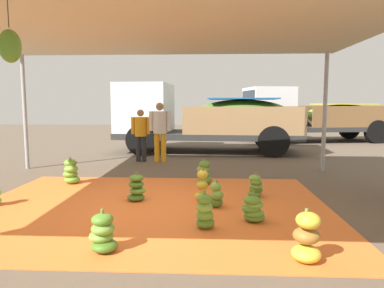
% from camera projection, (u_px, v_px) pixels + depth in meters
% --- Properties ---
extents(ground_plane, '(40.00, 40.00, 0.00)m').
position_uv_depth(ground_plane, '(171.00, 172.00, 8.74)').
color(ground_plane, brown).
extents(tarp_orange, '(5.80, 4.50, 0.01)m').
position_uv_depth(tarp_orange, '(151.00, 207.00, 5.76)').
color(tarp_orange, orange).
rests_on(tarp_orange, ground).
extents(tent_canopy, '(8.00, 7.00, 2.99)m').
position_uv_depth(tent_canopy, '(147.00, 23.00, 5.34)').
color(tent_canopy, '#9EA0A5').
rests_on(tent_canopy, ground).
extents(banana_bunch_0, '(0.42, 0.41, 0.51)m').
position_uv_depth(banana_bunch_0, '(137.00, 189.00, 6.11)').
color(banana_bunch_0, '#477523').
rests_on(banana_bunch_0, tarp_orange).
extents(banana_bunch_2, '(0.36, 0.36, 0.47)m').
position_uv_depth(banana_bunch_2, '(256.00, 187.00, 6.33)').
color(banana_bunch_2, '#518428').
rests_on(banana_bunch_2, tarp_orange).
extents(banana_bunch_3, '(0.33, 0.33, 0.57)m').
position_uv_depth(banana_bunch_3, '(202.00, 186.00, 6.13)').
color(banana_bunch_3, gold).
rests_on(banana_bunch_3, tarp_orange).
extents(banana_bunch_4, '(0.41, 0.42, 0.53)m').
position_uv_depth(banana_bunch_4, '(204.00, 173.00, 7.39)').
color(banana_bunch_4, '#518428').
rests_on(banana_bunch_4, tarp_orange).
extents(banana_bunch_5, '(0.43, 0.41, 0.56)m').
position_uv_depth(banana_bunch_5, '(71.00, 172.00, 7.41)').
color(banana_bunch_5, '#60932D').
rests_on(banana_bunch_5, tarp_orange).
extents(banana_bunch_6, '(0.36, 0.39, 0.58)m').
position_uv_depth(banana_bunch_6, '(307.00, 239.00, 3.73)').
color(banana_bunch_6, gold).
rests_on(banana_bunch_6, tarp_orange).
extents(banana_bunch_7, '(0.29, 0.31, 0.45)m').
position_uv_depth(banana_bunch_7, '(216.00, 196.00, 5.71)').
color(banana_bunch_7, '#477523').
rests_on(banana_bunch_7, tarp_orange).
extents(banana_bunch_8, '(0.45, 0.42, 0.43)m').
position_uv_depth(banana_bunch_8, '(253.00, 209.00, 5.01)').
color(banana_bunch_8, '#518428').
rests_on(banana_bunch_8, tarp_orange).
extents(banana_bunch_9, '(0.37, 0.37, 0.50)m').
position_uv_depth(banana_bunch_9, '(103.00, 234.00, 3.99)').
color(banana_bunch_9, '#477523').
rests_on(banana_bunch_9, tarp_orange).
extents(banana_bunch_10, '(0.33, 0.35, 0.53)m').
position_uv_depth(banana_bunch_10, '(205.00, 212.00, 4.73)').
color(banana_bunch_10, '#518428').
rests_on(banana_bunch_10, tarp_orange).
extents(cargo_truck_main, '(6.43, 2.83, 2.40)m').
position_uv_depth(cargo_truck_main, '(202.00, 117.00, 12.39)').
color(cargo_truck_main, '#2D2D2D').
rests_on(cargo_truck_main, ground).
extents(cargo_truck_far, '(6.71, 3.34, 2.40)m').
position_uv_depth(cargo_truck_far, '(311.00, 115.00, 15.73)').
color(cargo_truck_far, '#2D2D2D').
rests_on(cargo_truck_far, ground).
extents(worker_0, '(0.56, 0.34, 1.52)m').
position_uv_depth(worker_0, '(141.00, 131.00, 10.28)').
color(worker_0, '#26262D').
rests_on(worker_0, ground).
extents(worker_1, '(0.63, 0.39, 1.72)m').
position_uv_depth(worker_1, '(160.00, 128.00, 10.14)').
color(worker_1, orange).
rests_on(worker_1, ground).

